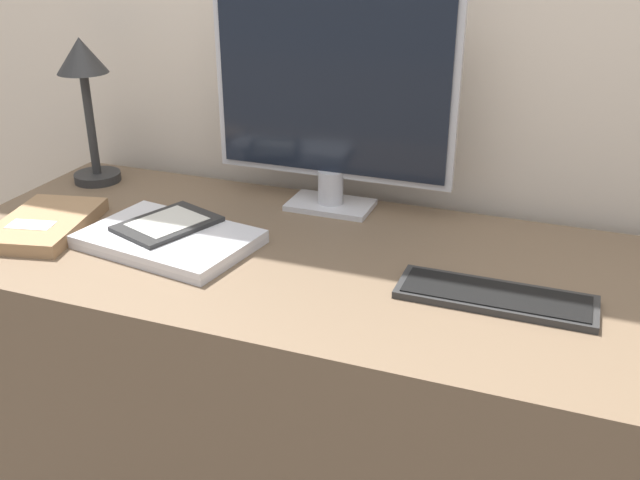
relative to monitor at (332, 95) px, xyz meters
The scene contains 7 objects.
desk 0.66m from the monitor, 67.94° to the right, with size 1.55×0.62×0.74m.
monitor is the anchor object (origin of this frame).
keyboard 0.54m from the monitor, 36.35° to the right, with size 0.32×0.11×0.01m.
laptop 0.43m from the monitor, 127.41° to the right, with size 0.35×0.26×0.03m.
ereader 0.42m from the monitor, 132.72° to the right, with size 0.19×0.22×0.01m.
desk_lamp 0.58m from the monitor, behind, with size 0.11×0.11×0.33m.
notebook 0.63m from the monitor, 147.10° to the right, with size 0.21×0.28×0.03m.
Camera 1 is at (0.39, -0.92, 1.32)m, focal length 40.00 mm.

